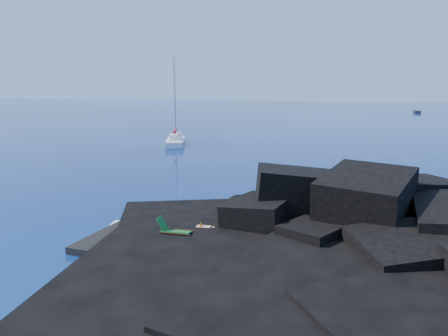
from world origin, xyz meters
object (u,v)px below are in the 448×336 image
object	(u,v)px
marker_cone	(201,227)
distant_boat_a	(417,113)
sunbather	(203,228)
deck_chair	(176,227)
sailboat	(176,144)

from	to	relation	value
marker_cone	distant_boat_a	distance (m)	117.62
sunbather	marker_cone	bearing A→B (deg)	-151.63
sunbather	distant_boat_a	xyz separation A→B (m)	(27.12, 114.34, -0.53)
marker_cone	sunbather	bearing A→B (deg)	33.03
deck_chair	distant_boat_a	world-z (taller)	deck_chair
sunbather	marker_cone	xyz separation A→B (m)	(-0.12, -0.08, 0.09)
deck_chair	sunbather	bearing A→B (deg)	52.02
sailboat	distant_boat_a	bearing A→B (deg)	44.54
sailboat	deck_chair	world-z (taller)	sailboat
sailboat	marker_cone	distance (m)	36.61
sailboat	sunbather	distance (m)	36.59
deck_chair	distant_boat_a	xyz separation A→B (m)	(28.10, 115.65, -0.91)
sailboat	sunbather	size ratio (longest dim) A/B	7.19
sailboat	distant_boat_a	size ratio (longest dim) A/B	2.23
marker_cone	distant_boat_a	world-z (taller)	marker_cone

